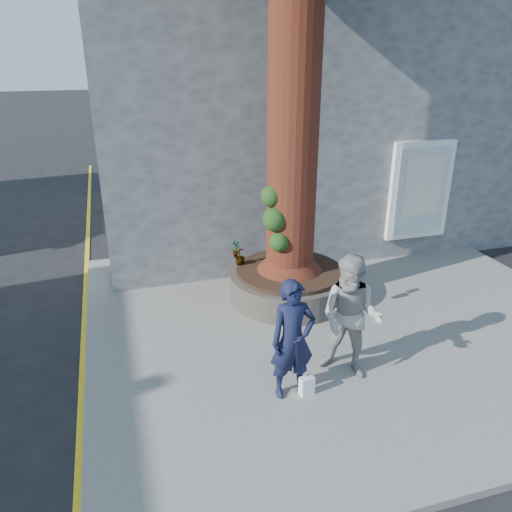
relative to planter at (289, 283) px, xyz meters
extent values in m
plane|color=black|center=(-0.80, -2.00, -0.41)|extent=(120.00, 120.00, 0.00)
cube|color=slate|center=(0.70, -1.00, -0.35)|extent=(9.00, 8.00, 0.12)
cube|color=yellow|center=(-3.85, -1.00, -0.41)|extent=(0.10, 30.00, 0.01)
cube|color=#55585A|center=(1.70, 5.20, 2.59)|extent=(10.00, 8.00, 6.00)
cube|color=white|center=(3.50, 1.14, 1.29)|extent=(1.50, 0.12, 2.20)
cube|color=silver|center=(3.50, 1.08, 1.29)|extent=(1.25, 0.04, 1.95)
cube|color=silver|center=(3.50, 1.06, 1.39)|extent=(0.90, 0.02, 1.30)
cylinder|color=black|center=(0.00, 0.00, -0.03)|extent=(2.30, 2.30, 0.52)
cylinder|color=black|center=(0.00, 0.00, 0.27)|extent=(2.04, 2.04, 0.08)
cylinder|color=#431F10|center=(0.00, 0.00, 4.06)|extent=(0.90, 0.90, 7.50)
cone|color=#431F10|center=(0.00, 0.00, 0.66)|extent=(1.24, 1.24, 0.70)
sphere|color=#1D3A13|center=(-0.38, -0.20, 1.41)|extent=(0.44, 0.44, 0.44)
sphere|color=#1D3A13|center=(-0.32, -0.30, 1.01)|extent=(0.36, 0.36, 0.36)
sphere|color=#1D3A13|center=(-0.40, -0.08, 1.81)|extent=(0.40, 0.40, 0.40)
imported|color=black|center=(-0.98, -2.79, 0.58)|extent=(0.64, 0.42, 1.74)
imported|color=#9C9A95|center=(-0.01, -2.59, 0.65)|extent=(1.16, 1.15, 1.89)
cube|color=white|center=(-0.79, -2.88, -0.15)|extent=(0.22, 0.15, 0.28)
imported|color=gray|center=(-0.85, 0.85, 0.49)|extent=(0.23, 0.20, 0.37)
imported|color=gray|center=(0.85, -0.85, 0.49)|extent=(0.23, 0.23, 0.36)
imported|color=gray|center=(-0.85, 0.49, 0.48)|extent=(0.26, 0.26, 0.35)
imported|color=gray|center=(0.60, 0.85, 0.45)|extent=(0.32, 0.33, 0.28)
camera|label=1|loc=(-3.12, -8.19, 4.23)|focal=35.00mm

